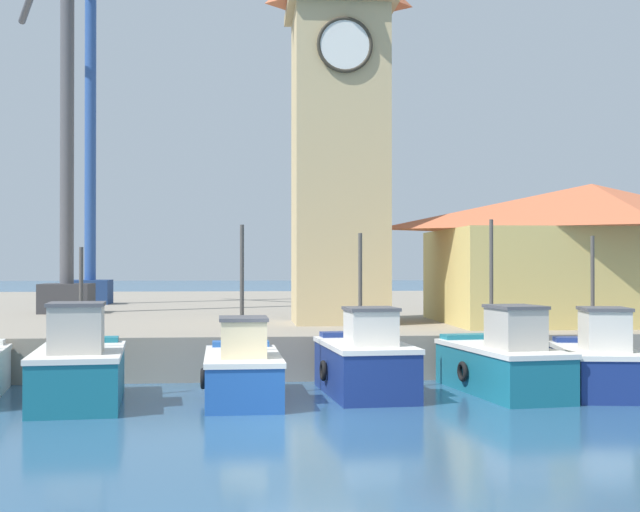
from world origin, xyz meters
The scene contains 11 objects.
ground_plane centered at (0.00, 0.00, 0.00)m, with size 300.00×300.00×0.00m, color #2D567A.
quay_wharf centered at (0.00, 26.00, 0.62)m, with size 120.00×40.00×1.25m, color gray.
fishing_boat_left_outer centered at (-5.15, 2.51, 0.82)m, with size 2.42×4.59×3.67m.
fishing_boat_left_inner centered at (-1.35, 2.76, 0.71)m, with size 1.96×4.46×4.23m.
fishing_boat_mid_left centered at (1.69, 3.40, 0.80)m, with size 2.26×4.26×4.05m.
fishing_boat_center centered at (5.17, 3.33, 0.77)m, with size 2.44×5.01×4.42m.
fishing_boat_mid_right centered at (7.58, 3.12, 0.75)m, with size 2.37×4.32×3.99m.
clock_tower centered at (1.93, 11.51, 8.17)m, with size 3.60×3.60×14.75m.
warehouse_right centered at (10.65, 11.11, 3.69)m, with size 10.77×7.36×4.78m.
port_crane_near centered at (-8.89, 26.61, 9.01)m, with size 3.37×6.90×20.28m.
port_crane_far centered at (-8.68, 18.87, 7.95)m, with size 5.14×10.46×17.46m.
Camera 1 is at (-1.35, -18.61, 3.28)m, focal length 50.00 mm.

